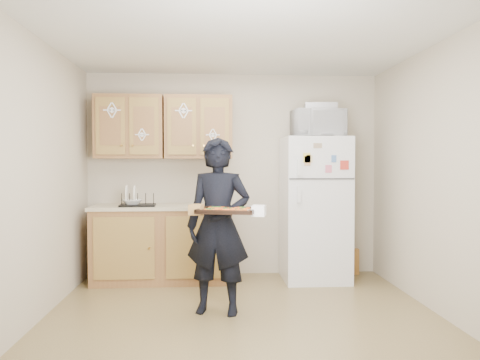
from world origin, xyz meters
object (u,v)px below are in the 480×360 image
object	(u,v)px
baking_tray	(227,211)
microwave	(318,124)
person	(218,226)
dish_rack	(138,199)
refrigerator	(315,209)

from	to	relation	value
baking_tray	microwave	world-z (taller)	microwave
person	dish_rack	size ratio (longest dim) A/B	4.05
person	microwave	world-z (taller)	microwave
baking_tray	microwave	size ratio (longest dim) A/B	0.85
baking_tray	microwave	xyz separation A→B (m)	(1.12, 1.42, 0.88)
microwave	person	bearing A→B (deg)	-142.42
refrigerator	dish_rack	bearing A→B (deg)	-178.70
refrigerator	person	xyz separation A→B (m)	(-1.17, -1.17, -0.04)
refrigerator	person	size ratio (longest dim) A/B	1.04
person	dish_rack	world-z (taller)	person
baking_tray	refrigerator	bearing A→B (deg)	66.95
person	dish_rack	xyz separation A→B (m)	(-0.91, 1.13, 0.17)
microwave	refrigerator	bearing A→B (deg)	106.01
person	dish_rack	distance (m)	1.46
refrigerator	dish_rack	world-z (taller)	refrigerator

